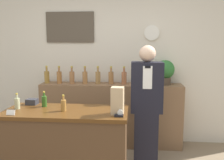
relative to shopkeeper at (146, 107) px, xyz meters
The scene contains 21 objects.
back_wall 1.23m from the shopkeeper, 124.81° to the left, with size 5.20×0.09×2.70m.
back_shelf 0.90m from the shopkeeper, 128.61° to the left, with size 2.23×0.36×1.00m.
display_counter 1.14m from the shopkeeper, 147.41° to the right, with size 1.36×0.59×0.91m.
shopkeeper is the anchor object (origin of this frame).
potted_plant 0.86m from the shopkeeper, 65.83° to the left, with size 0.29×0.29×0.38m.
paper_bag 0.80m from the shopkeeper, 115.96° to the right, with size 0.14×0.12×0.29m.
tape_dispenser 0.83m from the shopkeeper, 112.12° to the right, with size 0.09×0.06×0.07m.
price_card_left 1.65m from the shopkeeper, 150.52° to the right, with size 0.09×0.02×0.06m.
gift_box 1.44m from the shopkeeper, 165.38° to the right, with size 0.13×0.11×0.07m.
counter_bottle_0 1.59m from the shopkeeper, 158.59° to the right, with size 0.06×0.06×0.18m.
counter_bottle_1 1.30m from the shopkeeper, 159.69° to the right, with size 0.06×0.06×0.18m.
counter_bottle_2 1.12m from the shopkeeper, 146.63° to the right, with size 0.06×0.06×0.18m.
shelf_bottle_0 1.72m from the shopkeeper, 157.28° to the left, with size 0.08×0.08×0.28m.
shelf_bottle_1 1.53m from the shopkeeper, 154.57° to the left, with size 0.08×0.08×0.28m.
shelf_bottle_2 1.35m from the shopkeeper, 150.73° to the left, with size 0.08×0.08×0.28m.
shelf_bottle_3 1.19m from the shopkeeper, 144.94° to the left, with size 0.08×0.08×0.28m.
shelf_bottle_4 1.04m from the shopkeeper, 137.81° to the left, with size 0.08×0.08×0.28m.
shelf_bottle_5 0.91m from the shopkeeper, 127.90° to the left, with size 0.08×0.08×0.28m.
shelf_bottle_6 0.80m from the shopkeeper, 115.73° to the left, with size 0.08×0.08×0.28m.
shelf_bottle_7 0.74m from the shopkeeper, 99.80° to the left, with size 0.08×0.08×0.28m.
shelf_bottle_8 0.73m from the shopkeeper, 82.20° to the left, with size 0.08×0.08×0.28m.
Camera 1 is at (0.46, -2.10, 1.66)m, focal length 40.00 mm.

